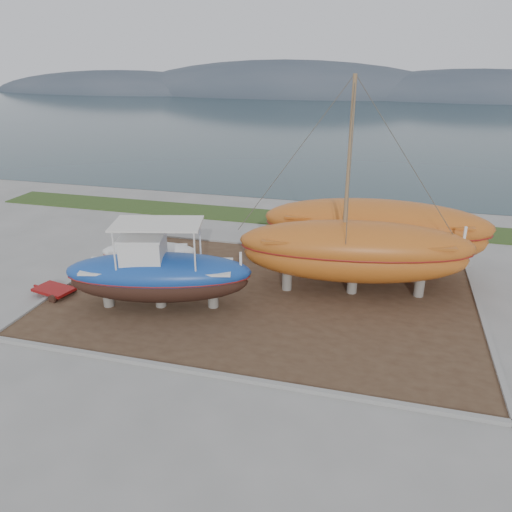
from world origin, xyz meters
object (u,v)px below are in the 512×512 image
(red_trailer, at_px, (54,292))
(orange_sailboat, at_px, (359,192))
(white_dinghy, at_px, (149,257))
(orange_bare_hull, at_px, (374,238))
(blue_caique, at_px, (158,266))

(red_trailer, bearing_deg, orange_sailboat, 28.37)
(orange_sailboat, xyz_separation_m, red_trailer, (-12.79, -3.66, -4.51))
(white_dinghy, height_order, orange_bare_hull, orange_bare_hull)
(orange_bare_hull, height_order, red_trailer, orange_bare_hull)
(blue_caique, distance_m, red_trailer, 5.38)
(orange_sailboat, bearing_deg, red_trailer, -172.62)
(orange_bare_hull, bearing_deg, white_dinghy, -168.80)
(white_dinghy, distance_m, orange_sailboat, 10.63)
(blue_caique, xyz_separation_m, orange_sailboat, (7.70, 3.45, 2.77))
(blue_caique, relative_size, white_dinghy, 1.68)
(white_dinghy, bearing_deg, orange_bare_hull, 0.03)
(blue_caique, bearing_deg, orange_bare_hull, 21.85)
(orange_sailboat, bearing_deg, white_dinghy, 171.82)
(red_trailer, bearing_deg, blue_caique, 14.74)
(blue_caique, relative_size, orange_sailboat, 0.76)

